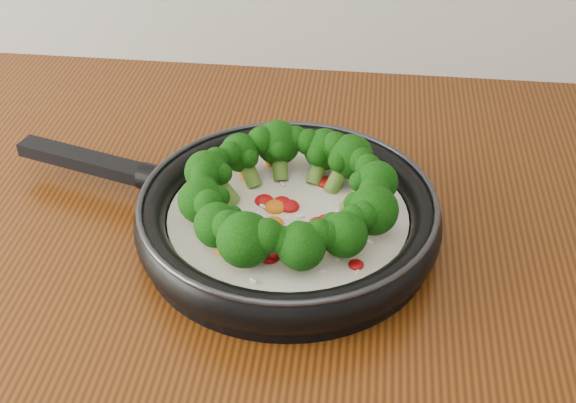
# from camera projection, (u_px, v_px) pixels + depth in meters

# --- Properties ---
(skillet) EXTENTS (0.54, 0.40, 0.09)m
(skillet) POSITION_uv_depth(u_px,v_px,m) (286.00, 211.00, 0.81)
(skillet) COLOR black
(skillet) RESTS_ON counter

